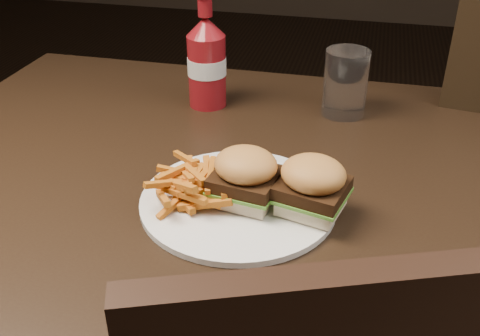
% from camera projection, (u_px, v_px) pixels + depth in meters
% --- Properties ---
extents(dining_table, '(1.20, 0.80, 0.04)m').
position_uv_depth(dining_table, '(280.00, 190.00, 0.81)').
color(dining_table, black).
rests_on(dining_table, ground).
extents(plate, '(0.26, 0.26, 0.01)m').
position_uv_depth(plate, '(238.00, 201.00, 0.74)').
color(plate, white).
rests_on(plate, dining_table).
extents(sandwich_half_a, '(0.08, 0.08, 0.02)m').
position_uv_depth(sandwich_half_a, '(246.00, 193.00, 0.73)').
color(sandwich_half_a, beige).
rests_on(sandwich_half_a, plate).
extents(sandwich_half_b, '(0.09, 0.08, 0.02)m').
position_uv_depth(sandwich_half_b, '(311.00, 203.00, 0.71)').
color(sandwich_half_b, beige).
rests_on(sandwich_half_b, plate).
extents(fries_pile, '(0.13, 0.13, 0.04)m').
position_uv_depth(fries_pile, '(192.00, 182.00, 0.73)').
color(fries_pile, '#B65808').
rests_on(fries_pile, plate).
extents(ketchup_bottle, '(0.09, 0.09, 0.13)m').
position_uv_depth(ketchup_bottle, '(207.00, 73.00, 0.98)').
color(ketchup_bottle, maroon).
rests_on(ketchup_bottle, dining_table).
extents(tumbler, '(0.09, 0.09, 0.12)m').
position_uv_depth(tumbler, '(345.00, 84.00, 0.96)').
color(tumbler, white).
rests_on(tumbler, dining_table).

